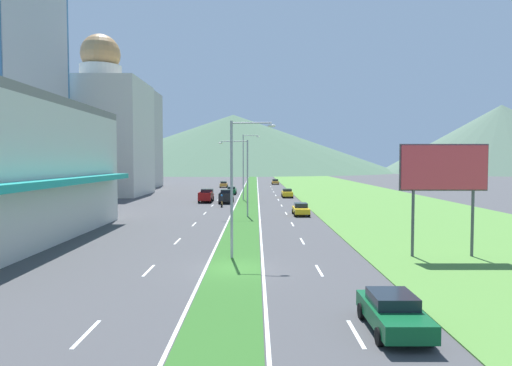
{
  "coord_description": "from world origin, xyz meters",
  "views": [
    {
      "loc": [
        1.32,
        -26.81,
        6.53
      ],
      "look_at": [
        1.05,
        46.75,
        2.94
      ],
      "focal_mm": 31.36,
      "sensor_mm": 36.0,
      "label": 1
    }
  ],
  "objects_px": {
    "car_0": "(233,190)",
    "car_4": "(395,312)",
    "street_lamp_far": "(246,163)",
    "car_5": "(277,182)",
    "car_2": "(225,184)",
    "motorcycle_rider": "(223,202)",
    "pickup_truck_0": "(208,196)",
    "car_3": "(302,209)",
    "car_1": "(289,193)",
    "street_lamp_near": "(238,180)",
    "street_lamp_mid": "(246,172)",
    "billboard_roadside": "(446,172)",
    "pickup_truck_1": "(228,196)"
  },
  "relations": [
    {
      "from": "billboard_roadside",
      "to": "car_2",
      "type": "relative_size",
      "value": 1.82
    },
    {
      "from": "car_3",
      "to": "pickup_truck_0",
      "type": "distance_m",
      "value": 22.31
    },
    {
      "from": "street_lamp_far",
      "to": "street_lamp_near",
      "type": "bearing_deg",
      "value": -89.27
    },
    {
      "from": "motorcycle_rider",
      "to": "street_lamp_far",
      "type": "bearing_deg",
      "value": -15.28
    },
    {
      "from": "street_lamp_far",
      "to": "car_5",
      "type": "bearing_deg",
      "value": 81.91
    },
    {
      "from": "car_5",
      "to": "pickup_truck_0",
      "type": "height_order",
      "value": "pickup_truck_0"
    },
    {
      "from": "car_3",
      "to": "billboard_roadside",
      "type": "bearing_deg",
      "value": 17.02
    },
    {
      "from": "car_0",
      "to": "car_5",
      "type": "relative_size",
      "value": 0.98
    },
    {
      "from": "street_lamp_near",
      "to": "street_lamp_mid",
      "type": "relative_size",
      "value": 1.02
    },
    {
      "from": "car_0",
      "to": "car_1",
      "type": "height_order",
      "value": "car_1"
    },
    {
      "from": "street_lamp_far",
      "to": "car_5",
      "type": "xyz_separation_m",
      "value": [
        7.3,
        51.33,
        -5.44
      ]
    },
    {
      "from": "car_4",
      "to": "car_2",
      "type": "bearing_deg",
      "value": -171.95
    },
    {
      "from": "pickup_truck_0",
      "to": "pickup_truck_1",
      "type": "height_order",
      "value": "same"
    },
    {
      "from": "car_0",
      "to": "pickup_truck_1",
      "type": "xyz_separation_m",
      "value": [
        0.14,
        -17.75,
        0.2
      ]
    },
    {
      "from": "car_3",
      "to": "car_5",
      "type": "xyz_separation_m",
      "value": [
        0.0,
        72.16,
        0.0
      ]
    },
    {
      "from": "street_lamp_near",
      "to": "billboard_roadside",
      "type": "height_order",
      "value": "street_lamp_near"
    },
    {
      "from": "motorcycle_rider",
      "to": "car_5",
      "type": "bearing_deg",
      "value": -9.4
    },
    {
      "from": "street_lamp_mid",
      "to": "motorcycle_rider",
      "type": "xyz_separation_m",
      "value": [
        -3.5,
        11.38,
        -4.51
      ]
    },
    {
      "from": "motorcycle_rider",
      "to": "car_2",
      "type": "bearing_deg",
      "value": 3.78
    },
    {
      "from": "car_0",
      "to": "pickup_truck_0",
      "type": "distance_m",
      "value": 16.52
    },
    {
      "from": "street_lamp_far",
      "to": "car_4",
      "type": "relative_size",
      "value": 2.51
    },
    {
      "from": "car_1",
      "to": "car_4",
      "type": "distance_m",
      "value": 63.66
    },
    {
      "from": "car_1",
      "to": "car_2",
      "type": "height_order",
      "value": "car_1"
    },
    {
      "from": "street_lamp_near",
      "to": "motorcycle_rider",
      "type": "relative_size",
      "value": 4.6
    },
    {
      "from": "street_lamp_far",
      "to": "car_3",
      "type": "xyz_separation_m",
      "value": [
        7.3,
        -20.82,
        -5.45
      ]
    },
    {
      "from": "car_3",
      "to": "pickup_truck_0",
      "type": "relative_size",
      "value": 0.82
    },
    {
      "from": "car_2",
      "to": "pickup_truck_0",
      "type": "height_order",
      "value": "pickup_truck_0"
    },
    {
      "from": "car_4",
      "to": "car_5",
      "type": "xyz_separation_m",
      "value": [
        0.15,
        109.08,
        0.01
      ]
    },
    {
      "from": "car_0",
      "to": "car_2",
      "type": "relative_size",
      "value": 1.1
    },
    {
      "from": "pickup_truck_1",
      "to": "car_2",
      "type": "bearing_deg",
      "value": 4.7
    },
    {
      "from": "car_0",
      "to": "car_4",
      "type": "bearing_deg",
      "value": -171.9
    },
    {
      "from": "street_lamp_near",
      "to": "car_0",
      "type": "xyz_separation_m",
      "value": [
        -3.53,
        58.17,
        -4.53
      ]
    },
    {
      "from": "car_2",
      "to": "car_5",
      "type": "relative_size",
      "value": 0.89
    },
    {
      "from": "car_1",
      "to": "motorcycle_rider",
      "type": "bearing_deg",
      "value": -31.78
    },
    {
      "from": "street_lamp_mid",
      "to": "pickup_truck_1",
      "type": "bearing_deg",
      "value": 100.33
    },
    {
      "from": "street_lamp_near",
      "to": "car_5",
      "type": "xyz_separation_m",
      "value": [
        6.72,
        96.31,
        -4.56
      ]
    },
    {
      "from": "street_lamp_far",
      "to": "car_5",
      "type": "distance_m",
      "value": 52.14
    },
    {
      "from": "street_lamp_mid",
      "to": "car_0",
      "type": "distance_m",
      "value": 36.12
    },
    {
      "from": "street_lamp_mid",
      "to": "car_5",
      "type": "height_order",
      "value": "street_lamp_mid"
    },
    {
      "from": "car_1",
      "to": "car_3",
      "type": "distance_m",
      "value": 26.74
    },
    {
      "from": "billboard_roadside",
      "to": "car_4",
      "type": "xyz_separation_m",
      "value": [
        -7.41,
        -13.19,
        -5.07
      ]
    },
    {
      "from": "street_lamp_mid",
      "to": "car_3",
      "type": "bearing_deg",
      "value": 13.67
    },
    {
      "from": "car_2",
      "to": "motorcycle_rider",
      "type": "xyz_separation_m",
      "value": [
        3.14,
        -47.54,
        -0.03
      ]
    },
    {
      "from": "billboard_roadside",
      "to": "pickup_truck_1",
      "type": "bearing_deg",
      "value": 113.47
    },
    {
      "from": "car_2",
      "to": "car_4",
      "type": "relative_size",
      "value": 0.97
    },
    {
      "from": "pickup_truck_0",
      "to": "car_4",
      "type": "bearing_deg",
      "value": -166.36
    },
    {
      "from": "car_5",
      "to": "pickup_truck_0",
      "type": "distance_m",
      "value": 55.98
    },
    {
      "from": "pickup_truck_0",
      "to": "motorcycle_rider",
      "type": "xyz_separation_m",
      "value": [
        3.1,
        -8.1,
        -0.24
      ]
    },
    {
      "from": "car_2",
      "to": "pickup_truck_0",
      "type": "xyz_separation_m",
      "value": [
        0.04,
        -39.45,
        0.21
      ]
    },
    {
      "from": "street_lamp_mid",
      "to": "street_lamp_near",
      "type": "bearing_deg",
      "value": -89.71
    }
  ]
}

